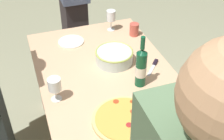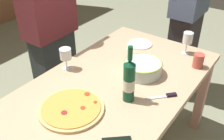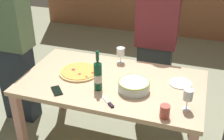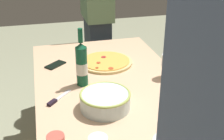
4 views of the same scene
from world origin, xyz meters
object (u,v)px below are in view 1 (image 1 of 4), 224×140
Objects in this scene: dining_table at (112,94)px; cell_phone at (184,112)px; pizza_knife at (154,65)px; wine_glass_by_bottle at (55,85)px; side_plate at (71,42)px; wine_bottle at (141,67)px; wine_glass_near_pizza at (111,17)px; serving_bowl at (114,56)px; cup_amber at (134,29)px; pizza at (125,119)px.

cell_phone is at bearing -141.49° from dining_table.
wine_glass_by_bottle is at bearing 99.20° from pizza_knife.
pizza_knife reaches higher than side_plate.
wine_glass_by_bottle is at bearing 86.19° from wine_bottle.
wine_glass_near_pizza reaches higher than wine_glass_by_bottle.
serving_bowl is 0.53m from wine_glass_by_bottle.
pizza_knife is at bearing -168.92° from wine_glass_near_pizza.
pizza_knife is at bearing 175.72° from cup_amber.
side_plate is 1.38× the size of cell_phone.
cup_amber reaches higher than serving_bowl.
side_plate is at bearing 5.98° from pizza.
wine_bottle is 2.05× the size of wine_glass_near_pizza.
pizza_knife is at bearing -136.52° from side_plate.
serving_bowl reaches higher than dining_table.
side_plate is at bearing 163.21° from cell_phone.
wine_bottle reaches higher than pizza.
pizza_knife is (0.42, -0.38, -0.01)m from pizza.
cell_phone is 0.92× the size of pizza_knife.
wine_glass_by_bottle is 0.92m from cup_amber.
wine_bottle is (-0.07, -0.17, 0.23)m from dining_table.
serving_bowl reaches higher than side_plate.
pizza is 2.36× the size of pizza_knife.
dining_table is 0.60m from side_plate.
pizza_knife is at bearing -48.53° from wine_bottle.
serving_bowl is at bearing 14.28° from wine_bottle.
wine_bottle reaches higher than wine_glass_by_bottle.
pizza_knife is (-0.44, 0.03, -0.04)m from cup_amber.
dining_table is 0.65m from cup_amber.
serving_bowl is at bearing -22.90° from dining_table.
cup_amber is at bearing -42.52° from serving_bowl.
cell_phone is at bearing -117.66° from wine_glass_by_bottle.
wine_bottle reaches higher than serving_bowl.
wine_glass_by_bottle is at bearing 47.17° from pizza.
cell_phone is at bearing -156.37° from wine_bottle.
wine_bottle is at bearing -93.81° from wine_glass_by_bottle.
dining_table is 0.73m from wine_glass_near_pizza.
wine_bottle is at bearing 175.67° from wine_glass_near_pizza.
side_plate is 1.27× the size of pizza_knife.
serving_bowl is 0.64m from cell_phone.
side_plate is at bearing 83.37° from cup_amber.
cup_amber is (0.59, -0.20, -0.09)m from wine_bottle.
wine_glass_by_bottle is 0.98× the size of pizza_knife.
cell_phone is (-0.96, -0.44, 0.00)m from side_plate.
serving_bowl reaches higher than cell_phone.
wine_glass_near_pizza is (0.66, -0.22, 0.21)m from dining_table.
cup_amber reaches higher than cell_phone.
dining_table is 8.05× the size of side_plate.
pizza_knife reaches higher than cell_phone.
pizza reaches higher than dining_table.
cup_amber is 0.70× the size of cell_phone.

